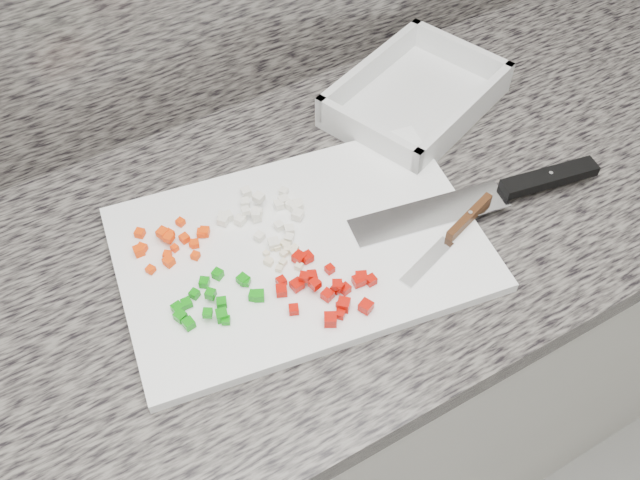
{
  "coord_description": "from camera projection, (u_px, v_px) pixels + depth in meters",
  "views": [
    {
      "loc": [
        -0.23,
        0.87,
        1.69
      ],
      "look_at": [
        0.06,
        1.38,
        0.94
      ],
      "focal_mm": 40.0,
      "sensor_mm": 36.0,
      "label": 1
    }
  ],
  "objects": [
    {
      "name": "tray",
      "position": [
        415.0,
        99.0,
        1.17
      ],
      "size": [
        0.33,
        0.28,
        0.06
      ],
      "rotation": [
        0.0,
        0.0,
        0.36
      ],
      "color": "silver",
      "rests_on": "countertop"
    },
    {
      "name": "green_pepper_pile",
      "position": [
        215.0,
        300.0,
        0.91
      ],
      "size": [
        0.12,
        0.09,
        0.02
      ],
      "color": "#0D850C",
      "rests_on": "cutting_board"
    },
    {
      "name": "cutting_board",
      "position": [
        300.0,
        249.0,
        0.99
      ],
      "size": [
        0.54,
        0.4,
        0.02
      ],
      "primitive_type": "cube",
      "rotation": [
        0.0,
        0.0,
        -0.16
      ],
      "color": "white",
      "rests_on": "countertop"
    },
    {
      "name": "garlic_pile",
      "position": [
        283.0,
        255.0,
        0.96
      ],
      "size": [
        0.05,
        0.06,
        0.01
      ],
      "color": "#F9EAC0",
      "rests_on": "cutting_board"
    },
    {
      "name": "carrot_pile",
      "position": [
        170.0,
        242.0,
        0.97
      ],
      "size": [
        0.11,
        0.09,
        0.02
      ],
      "color": "#FB3E05",
      "rests_on": "cutting_board"
    },
    {
      "name": "onion_pile",
      "position": [
        266.0,
        214.0,
        1.01
      ],
      "size": [
        0.12,
        0.12,
        0.02
      ],
      "color": "white",
      "rests_on": "cutting_board"
    },
    {
      "name": "cabinet",
      "position": [
        276.0,
        398.0,
        1.37
      ],
      "size": [
        3.92,
        0.62,
        0.86
      ],
      "primitive_type": "cube",
      "color": "silver",
      "rests_on": "ground"
    },
    {
      "name": "paring_knife",
      "position": [
        459.0,
        228.0,
        0.99
      ],
      "size": [
        0.19,
        0.08,
        0.02
      ],
      "rotation": [
        0.0,
        0.0,
        0.32
      ],
      "color": "silver",
      "rests_on": "cutting_board"
    },
    {
      "name": "red_pepper_pile",
      "position": [
        327.0,
        287.0,
        0.93
      ],
      "size": [
        0.13,
        0.13,
        0.02
      ],
      "color": "#B50B02",
      "rests_on": "cutting_board"
    },
    {
      "name": "chef_knife",
      "position": [
        509.0,
        190.0,
        1.04
      ],
      "size": [
        0.39,
        0.11,
        0.02
      ],
      "rotation": [
        0.0,
        0.0,
        -0.19
      ],
      "color": "silver",
      "rests_on": "cutting_board"
    },
    {
      "name": "countertop",
      "position": [
        261.0,
        256.0,
        1.01
      ],
      "size": [
        3.96,
        0.64,
        0.04
      ],
      "primitive_type": "cube",
      "color": "#615C55",
      "rests_on": "cabinet"
    }
  ]
}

